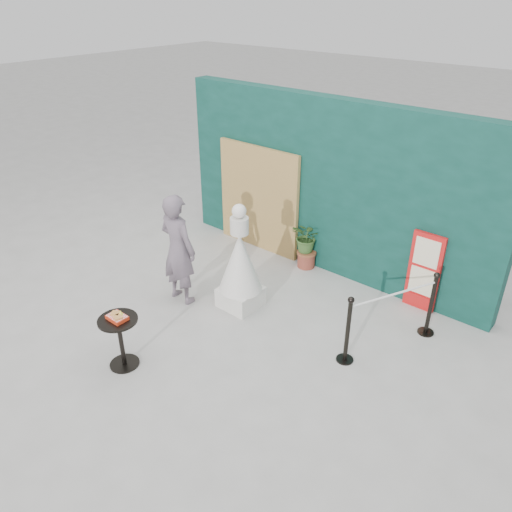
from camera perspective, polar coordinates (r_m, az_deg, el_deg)
name	(u,v)px	position (r m, az deg, el deg)	size (l,w,h in m)	color
ground	(202,349)	(7.23, -6.23, -10.52)	(60.00, 60.00, 0.00)	#ADAAA5
back_wall	(330,188)	(8.63, 8.43, 7.72)	(6.00, 0.30, 3.00)	#0B3129
bamboo_fence	(258,199)	(9.40, 0.28, 6.57)	(1.80, 0.08, 2.00)	tan
woman	(178,249)	(7.86, -8.88, 0.77)	(0.66, 0.44, 1.82)	#655663
menu_board	(424,272)	(8.09, 18.63, -1.75)	(0.50, 0.07, 1.30)	red
statue	(240,266)	(7.69, -1.83, -1.21)	(0.68, 0.68, 1.75)	silver
cafe_table	(120,335)	(6.86, -15.28, -8.69)	(0.52, 0.52, 0.75)	black
food_basket	(117,317)	(6.69, -15.57, -6.71)	(0.26, 0.19, 0.11)	red
planter	(307,241)	(8.92, 5.87, 1.68)	(0.52, 0.45, 0.88)	brown
stanchion_barrier	(391,317)	(7.19, 15.17, -6.80)	(0.84, 1.54, 1.03)	black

